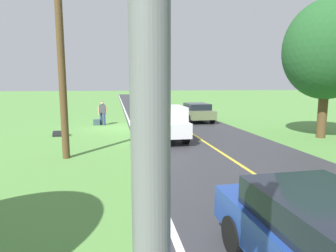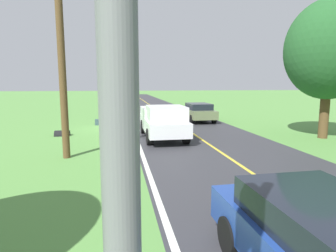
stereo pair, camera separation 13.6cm
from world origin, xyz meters
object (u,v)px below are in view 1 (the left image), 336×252
Objects in this scene: hitchhiker_walking at (102,111)px; tree_far_side_near at (327,50)px; pickup_truck_passing at (163,121)px; utility_pole_roadside at (61,46)px; sedan_near_oncoming at (196,112)px; suitcase_carried at (97,122)px.

tree_far_side_near reaches higher than hitchhiker_walking.
pickup_truck_passing is 6.46m from utility_pole_roadside.
suitcase_carried is at bearing 6.90° from sedan_near_oncoming.
sedan_near_oncoming is at bearing -129.64° from utility_pole_roadside.
sedan_near_oncoming is (-3.81, -6.68, -0.21)m from pickup_truck_passing.
hitchhiker_walking is at bearing -30.79° from tree_far_side_near.
hitchhiker_walking reaches higher than sedan_near_oncoming.
pickup_truck_passing is at bearing 119.95° from hitchhiker_walking.
pickup_truck_passing is 0.74× the size of tree_far_side_near.
hitchhiker_walking is at bearing -60.05° from pickup_truck_passing.
utility_pole_roadside reaches higher than suitcase_carried.
utility_pole_roadside is (8.25, 9.95, 3.58)m from sedan_near_oncoming.
hitchhiker_walking is 9.76m from utility_pole_roadside.
suitcase_carried is 7.67m from sedan_near_oncoming.
sedan_near_oncoming is at bearing -173.20° from hitchhiker_walking.
tree_far_side_near is 10.07m from sedan_near_oncoming.
hitchhiker_walking is 0.88m from suitcase_carried.
tree_far_side_near is at bearing 171.48° from pickup_truck_passing.
pickup_truck_passing reaches higher than hitchhiker_walking.
utility_pole_roadside is (1.08, 9.10, 3.35)m from hitchhiker_walking.
hitchhiker_walking is 0.32× the size of pickup_truck_passing.
pickup_truck_passing is at bearing -143.54° from utility_pole_roadside.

